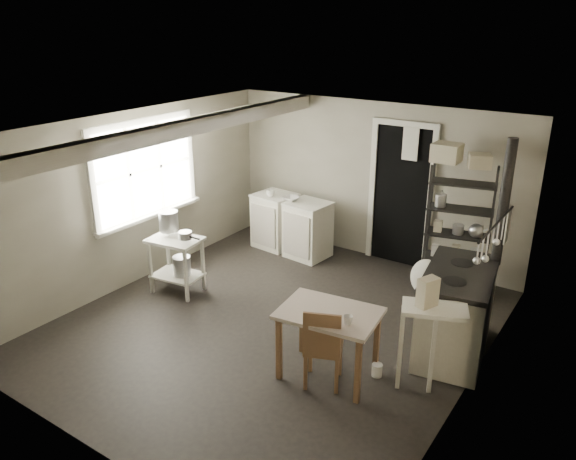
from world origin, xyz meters
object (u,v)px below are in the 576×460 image
Objects in this scene: prep_table at (177,263)px; stockpot at (169,221)px; stove at (455,316)px; chair at (324,340)px; base_cabinets at (291,223)px; flour_sack at (426,278)px; shelf_rack at (459,223)px; work_table at (328,343)px.

stockpot is at bearing 160.66° from prep_table.
stove reaches higher than chair.
chair is (2.10, -2.58, 0.02)m from base_cabinets.
base_cabinets is 2.63× the size of flour_sack.
prep_table is at bearing -179.06° from stove.
work_table is at bearing -111.94° from shelf_rack.
chair is (0.02, -0.12, 0.10)m from work_table.
shelf_rack is at bearing 99.56° from stove.
stockpot is 3.39m from flour_sack.
stockpot is 2.83m from chair.
base_cabinets is (0.48, 1.96, 0.06)m from prep_table.
prep_table is 1.53× the size of flour_sack.
chair reaches higher than work_table.
base_cabinets is 1.06× the size of stove.
prep_table is 0.62× the size of stove.
work_table is at bearing -10.97° from prep_table.
stove is at bearing 51.26° from work_table.
base_cabinets is 3.22m from work_table.
stove is at bearing 31.99° from chair.
base_cabinets is at bearing 72.13° from stockpot.
work_table is 0.16m from chair.
flour_sack is (0.15, 2.35, -0.24)m from chair.
stove is 1.27× the size of work_table.
chair is (-0.88, -1.24, 0.04)m from stove.
chair is at bearing -13.51° from prep_table.
chair reaches higher than base_cabinets.
base_cabinets is 0.76× the size of shelf_rack.
stockpot reaches higher than stove.
stockpot is 0.22× the size of stove.
shelf_rack reaches higher than stove.
flour_sack is (2.86, 1.68, -0.70)m from stockpot.
shelf_rack is at bearing 53.20° from flour_sack.
stove reaches higher than prep_table.
work_table is at bearing -94.30° from flour_sack.
stockpot reaches higher than base_cabinets.
base_cabinets is 1.49× the size of chair.
prep_table is 0.44× the size of shelf_rack.
work_table is at bearing -44.17° from base_cabinets.
prep_table is at bearing -19.34° from stockpot.
shelf_rack is at bearing 80.85° from work_table.
stockpot is 2.06m from base_cabinets.
stove is 1.53m from chair.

